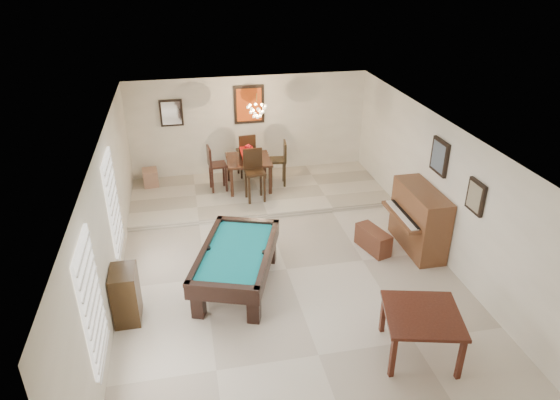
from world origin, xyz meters
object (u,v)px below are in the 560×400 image
object	(u,v)px
piano_bench	(373,240)
dining_chair_north	(246,154)
upright_piano	(412,220)
flower_vase	(248,149)
chandelier	(257,107)
dining_chair_south	(255,176)
pool_table	(237,269)
corner_bench	(150,177)
dining_chair_east	(277,163)
apothecary_chest	(126,295)
square_table	(420,334)
dining_table	(249,171)
dining_chair_west	(218,168)

from	to	relation	value
piano_bench	dining_chair_north	distance (m)	4.36
upright_piano	flower_vase	bearing A→B (deg)	130.54
dining_chair_north	chandelier	world-z (taller)	chandelier
flower_vase	dining_chair_south	world-z (taller)	dining_chair_south
pool_table	corner_bench	world-z (taller)	pool_table
dining_chair_east	chandelier	bearing A→B (deg)	-53.22
apothecary_chest	corner_bench	bearing A→B (deg)	87.35
pool_table	dining_chair_south	bearing A→B (deg)	94.40
pool_table	piano_bench	distance (m)	2.85
upright_piano	dining_chair_north	bearing A→B (deg)	124.49
pool_table	chandelier	world-z (taller)	chandelier
square_table	flower_vase	size ratio (longest dim) A/B	4.19
flower_vase	dining_chair_north	distance (m)	0.85
square_table	upright_piano	world-z (taller)	upright_piano
dining_chair_north	corner_bench	bearing A→B (deg)	-3.65
dining_table	dining_chair_north	world-z (taller)	dining_chair_north
square_table	apothecary_chest	distance (m)	4.53
piano_bench	flower_vase	xyz separation A→B (m)	(-2.01, 3.13, 0.89)
piano_bench	flower_vase	distance (m)	3.83
apothecary_chest	dining_table	distance (m)	5.01
dining_chair_south	dining_chair_north	world-z (taller)	dining_chair_south
dining_table	flower_vase	distance (m)	0.56
square_table	corner_bench	world-z (taller)	square_table
dining_chair_north	dining_chair_south	bearing A→B (deg)	83.67
pool_table	flower_vase	distance (m)	3.94
pool_table	square_table	size ratio (longest dim) A/B	2.07
dining_table	dining_chair_west	size ratio (longest dim) A/B	0.94
dining_table	dining_chair_south	bearing A→B (deg)	-86.39
pool_table	square_table	bearing A→B (deg)	-22.98
piano_bench	dining_chair_east	world-z (taller)	dining_chair_east
flower_vase	dining_table	bearing A→B (deg)	0.00
apothecary_chest	upright_piano	bearing A→B (deg)	11.47
dining_chair_west	corner_bench	distance (m)	1.76
dining_chair_south	pool_table	bearing A→B (deg)	-108.65
dining_chair_west	corner_bench	size ratio (longest dim) A/B	2.51
dining_table	flower_vase	size ratio (longest dim) A/B	4.13
apothecary_chest	dining_table	xyz separation A→B (m)	(2.59, 4.29, 0.10)
pool_table	piano_bench	world-z (taller)	pool_table
apothecary_chest	dining_chair_east	world-z (taller)	dining_chair_east
square_table	chandelier	distance (m)	6.15
apothecary_chest	dining_chair_north	size ratio (longest dim) A/B	0.79
apothecary_chest	dining_chair_north	xyz separation A→B (m)	(2.62, 5.03, 0.24)
flower_vase	chandelier	distance (m)	1.14
chandelier	dining_table	bearing A→B (deg)	125.69
pool_table	dining_table	world-z (taller)	dining_table
dining_table	dining_chair_east	distance (m)	0.73
pool_table	dining_chair_west	distance (m)	3.82
square_table	flower_vase	xyz separation A→B (m)	(-1.63, 5.96, 0.74)
piano_bench	dining_chair_east	distance (m)	3.45
upright_piano	flower_vase	distance (m)	4.25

